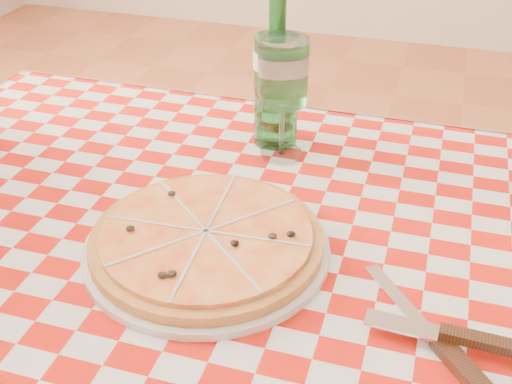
# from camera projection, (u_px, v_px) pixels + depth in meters

# --- Properties ---
(dining_table) EXTENTS (1.20, 0.80, 0.75)m
(dining_table) POSITION_uv_depth(u_px,v_px,m) (257.00, 315.00, 0.87)
(dining_table) COLOR brown
(dining_table) RESTS_ON ground
(tablecloth) EXTENTS (1.30, 0.90, 0.01)m
(tablecloth) POSITION_uv_depth(u_px,v_px,m) (257.00, 261.00, 0.82)
(tablecloth) COLOR #AB130A
(tablecloth) RESTS_ON dining_table
(pizza_plate) EXTENTS (0.33, 0.33, 0.04)m
(pizza_plate) POSITION_uv_depth(u_px,v_px,m) (206.00, 239.00, 0.82)
(pizza_plate) COLOR #C78542
(pizza_plate) RESTS_ON tablecloth
(water_bottle) EXTENTS (0.10, 0.10, 0.27)m
(water_bottle) POSITION_uv_depth(u_px,v_px,m) (277.00, 67.00, 1.00)
(water_bottle) COLOR #1A6828
(water_bottle) RESTS_ON tablecloth
(wine_glass) EXTENTS (0.09, 0.09, 0.19)m
(wine_glass) POSITION_uv_depth(u_px,v_px,m) (283.00, 100.00, 0.99)
(wine_glass) COLOR white
(wine_glass) RESTS_ON tablecloth
(cutlery) EXTENTS (0.31, 0.29, 0.03)m
(cutlery) POSITION_uv_depth(u_px,v_px,m) (438.00, 335.00, 0.69)
(cutlery) COLOR silver
(cutlery) RESTS_ON tablecloth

